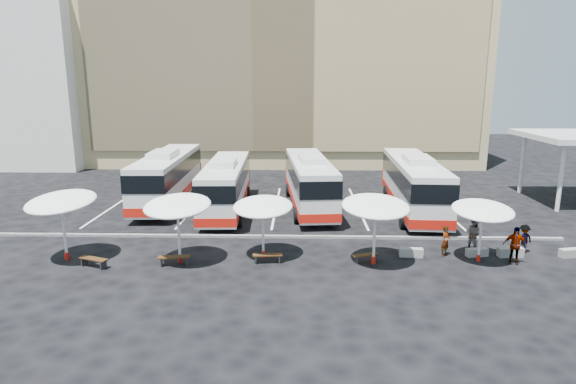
{
  "coord_description": "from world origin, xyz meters",
  "views": [
    {
      "loc": [
        1.75,
        -26.44,
        8.9
      ],
      "look_at": [
        1.0,
        3.0,
        2.2
      ],
      "focal_mm": 30.0,
      "sensor_mm": 36.0,
      "label": 1
    }
  ],
  "objects_px": {
    "conc_bench_2": "(510,252)",
    "passenger_0": "(446,241)",
    "bus_2": "(309,180)",
    "sunshade_4": "(483,211)",
    "bus_0": "(168,175)",
    "sunshade_1": "(177,206)",
    "conc_bench_0": "(411,252)",
    "passenger_3": "(524,239)",
    "sunshade_0": "(61,202)",
    "wood_bench_0": "(94,260)",
    "conc_bench_3": "(571,253)",
    "passenger_2": "(515,245)",
    "passenger_1": "(474,234)",
    "sunshade_2": "(263,207)",
    "wood_bench_2": "(267,256)",
    "wood_bench_1": "(174,258)",
    "conc_bench_1": "(477,252)",
    "bus_3": "(414,183)",
    "wood_bench_3": "(366,256)",
    "sunshade_3": "(376,207)",
    "bus_1": "(226,184)"
  },
  "relations": [
    {
      "from": "bus_3",
      "to": "passenger_0",
      "type": "bearing_deg",
      "value": -89.41
    },
    {
      "from": "bus_0",
      "to": "sunshade_1",
      "type": "xyz_separation_m",
      "value": [
        3.89,
        -12.47,
        0.87
      ]
    },
    {
      "from": "conc_bench_3",
      "to": "passenger_2",
      "type": "xyz_separation_m",
      "value": [
        -3.4,
        -1.02,
        0.74
      ]
    },
    {
      "from": "sunshade_2",
      "to": "sunshade_3",
      "type": "bearing_deg",
      "value": -7.92
    },
    {
      "from": "conc_bench_0",
      "to": "wood_bench_1",
      "type": "bearing_deg",
      "value": -172.69
    },
    {
      "from": "sunshade_0",
      "to": "passenger_0",
      "type": "xyz_separation_m",
      "value": [
        19.64,
        1.06,
        -2.25
      ]
    },
    {
      "from": "conc_bench_3",
      "to": "passenger_1",
      "type": "xyz_separation_m",
      "value": [
        -4.76,
        0.94,
        0.71
      ]
    },
    {
      "from": "conc_bench_2",
      "to": "wood_bench_3",
      "type": "bearing_deg",
      "value": -172.82
    },
    {
      "from": "passenger_2",
      "to": "sunshade_0",
      "type": "bearing_deg",
      "value": -166.12
    },
    {
      "from": "bus_0",
      "to": "wood_bench_0",
      "type": "bearing_deg",
      "value": -92.55
    },
    {
      "from": "conc_bench_2",
      "to": "passenger_0",
      "type": "xyz_separation_m",
      "value": [
        -3.39,
        0.04,
        0.56
      ]
    },
    {
      "from": "sunshade_1",
      "to": "wood_bench_1",
      "type": "distance_m",
      "value": 2.63
    },
    {
      "from": "sunshade_1",
      "to": "wood_bench_1",
      "type": "bearing_deg",
      "value": -114.51
    },
    {
      "from": "conc_bench_1",
      "to": "conc_bench_3",
      "type": "height_order",
      "value": "conc_bench_3"
    },
    {
      "from": "bus_2",
      "to": "sunshade_0",
      "type": "distance_m",
      "value": 16.87
    },
    {
      "from": "sunshade_2",
      "to": "passenger_3",
      "type": "bearing_deg",
      "value": 4.24
    },
    {
      "from": "bus_3",
      "to": "wood_bench_0",
      "type": "distance_m",
      "value": 21.29
    },
    {
      "from": "passenger_1",
      "to": "passenger_3",
      "type": "height_order",
      "value": "passenger_1"
    },
    {
      "from": "wood_bench_0",
      "to": "wood_bench_2",
      "type": "height_order",
      "value": "wood_bench_0"
    },
    {
      "from": "conc_bench_3",
      "to": "passenger_2",
      "type": "relative_size",
      "value": 0.62
    },
    {
      "from": "bus_2",
      "to": "sunshade_4",
      "type": "xyz_separation_m",
      "value": [
        8.44,
        -10.79,
        0.68
      ]
    },
    {
      "from": "sunshade_1",
      "to": "wood_bench_0",
      "type": "relative_size",
      "value": 2.47
    },
    {
      "from": "wood_bench_2",
      "to": "bus_1",
      "type": "bearing_deg",
      "value": 109.55
    },
    {
      "from": "conc_bench_1",
      "to": "conc_bench_2",
      "type": "distance_m",
      "value": 1.73
    },
    {
      "from": "conc_bench_2",
      "to": "sunshade_0",
      "type": "bearing_deg",
      "value": -177.47
    },
    {
      "from": "bus_0",
      "to": "passenger_3",
      "type": "height_order",
      "value": "bus_0"
    },
    {
      "from": "sunshade_4",
      "to": "passenger_0",
      "type": "distance_m",
      "value": 2.5
    },
    {
      "from": "bus_3",
      "to": "sunshade_1",
      "type": "height_order",
      "value": "bus_3"
    },
    {
      "from": "conc_bench_0",
      "to": "passenger_3",
      "type": "xyz_separation_m",
      "value": [
        6.09,
        0.73,
        0.56
      ]
    },
    {
      "from": "wood_bench_2",
      "to": "passenger_2",
      "type": "height_order",
      "value": "passenger_2"
    },
    {
      "from": "conc_bench_2",
      "to": "bus_3",
      "type": "bearing_deg",
      "value": 108.86
    },
    {
      "from": "wood_bench_0",
      "to": "passenger_1",
      "type": "distance_m",
      "value": 19.82
    },
    {
      "from": "wood_bench_2",
      "to": "bus_2",
      "type": "bearing_deg",
      "value": 78.47
    },
    {
      "from": "sunshade_3",
      "to": "sunshade_4",
      "type": "height_order",
      "value": "sunshade_3"
    },
    {
      "from": "sunshade_2",
      "to": "passenger_1",
      "type": "relative_size",
      "value": 1.85
    },
    {
      "from": "sunshade_1",
      "to": "sunshade_2",
      "type": "distance_m",
      "value": 4.26
    },
    {
      "from": "sunshade_0",
      "to": "passenger_3",
      "type": "distance_m",
      "value": 24.09
    },
    {
      "from": "sunshade_2",
      "to": "passenger_1",
      "type": "bearing_deg",
      "value": 7.08
    },
    {
      "from": "conc_bench_2",
      "to": "conc_bench_3",
      "type": "height_order",
      "value": "conc_bench_2"
    },
    {
      "from": "sunshade_3",
      "to": "conc_bench_0",
      "type": "xyz_separation_m",
      "value": [
        2.13,
        1.08,
        -2.75
      ]
    },
    {
      "from": "bus_0",
      "to": "sunshade_0",
      "type": "relative_size",
      "value": 2.99
    },
    {
      "from": "bus_0",
      "to": "sunshade_2",
      "type": "bearing_deg",
      "value": -56.93
    },
    {
      "from": "wood_bench_2",
      "to": "passenger_3",
      "type": "height_order",
      "value": "passenger_3"
    },
    {
      "from": "bus_1",
      "to": "passenger_3",
      "type": "xyz_separation_m",
      "value": [
        17.15,
        -8.29,
        -1.17
      ]
    },
    {
      "from": "wood_bench_3",
      "to": "conc_bench_2",
      "type": "relative_size",
      "value": 1.07
    },
    {
      "from": "conc_bench_2",
      "to": "passenger_2",
      "type": "distance_m",
      "value": 1.24
    },
    {
      "from": "sunshade_3",
      "to": "wood_bench_1",
      "type": "relative_size",
      "value": 2.44
    },
    {
      "from": "sunshade_1",
      "to": "conc_bench_0",
      "type": "height_order",
      "value": "sunshade_1"
    },
    {
      "from": "bus_3",
      "to": "passenger_0",
      "type": "distance_m",
      "value": 9.1
    },
    {
      "from": "conc_bench_0",
      "to": "passenger_0",
      "type": "height_order",
      "value": "passenger_0"
    }
  ]
}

